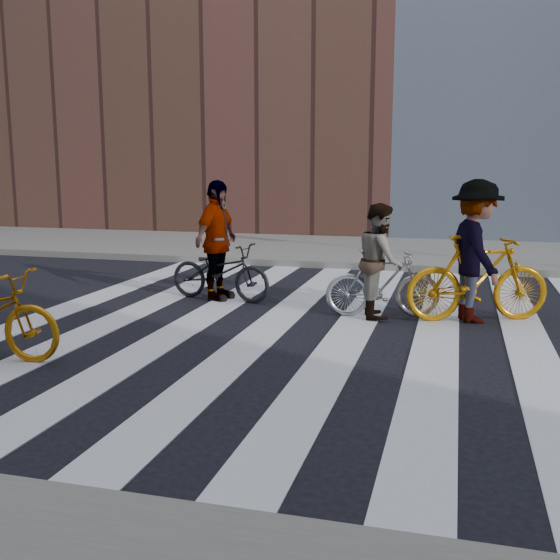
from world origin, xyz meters
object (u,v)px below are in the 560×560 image
at_px(rider_rear, 217,241).
at_px(rider_mid, 380,261).
at_px(bike_silver_mid, 383,283).
at_px(bike_yellow_right, 478,279).
at_px(bike_dark_rear, 220,272).
at_px(rider_right, 476,251).

bearing_deg(rider_rear, rider_mid, -91.10).
bearing_deg(rider_rear, bike_silver_mid, -90.90).
distance_m(bike_yellow_right, rider_rear, 4.07).
bearing_deg(bike_silver_mid, bike_dark_rear, 66.34).
xyz_separation_m(bike_silver_mid, bike_dark_rear, (-2.67, 0.52, -0.03)).
bearing_deg(rider_right, bike_dark_rear, 64.30).
distance_m(bike_yellow_right, rider_right, 0.39).
height_order(bike_silver_mid, rider_rear, rider_rear).
distance_m(bike_yellow_right, bike_dark_rear, 4.00).
relative_size(bike_yellow_right, bike_dark_rear, 1.14).
distance_m(bike_silver_mid, rider_right, 1.35).
height_order(bike_silver_mid, bike_dark_rear, bike_silver_mid).
distance_m(rider_mid, rider_rear, 2.73).
xyz_separation_m(bike_silver_mid, rider_mid, (-0.05, 0.00, 0.33)).
height_order(bike_dark_rear, rider_mid, rider_mid).
distance_m(bike_dark_rear, rider_rear, 0.50).
xyz_separation_m(bike_dark_rear, rider_rear, (-0.05, 0.00, 0.50)).
xyz_separation_m(bike_silver_mid, rider_right, (1.25, 0.09, 0.50)).
relative_size(bike_dark_rear, rider_mid, 1.08).
relative_size(rider_mid, rider_rear, 0.85).
relative_size(rider_right, rider_rear, 1.02).
bearing_deg(bike_yellow_right, bike_dark_rear, 64.38).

